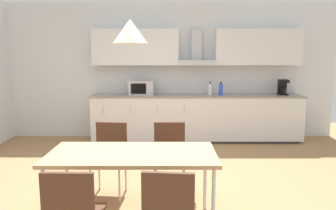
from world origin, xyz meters
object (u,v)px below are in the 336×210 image
(bottle_white, at_px, (212,89))
(dining_table, at_px, (134,157))
(chair_far_left, at_px, (111,151))
(pendant_lamp, at_px, (132,31))
(microwave, at_px, (143,88))
(chair_far_right, at_px, (171,151))
(coffee_maker, at_px, (284,87))
(bottle_blue, at_px, (222,89))

(bottle_white, relative_size, dining_table, 0.16)
(chair_far_left, height_order, pendant_lamp, pendant_lamp)
(microwave, bearing_deg, chair_far_right, -77.90)
(microwave, distance_m, dining_table, 3.31)
(dining_table, xyz_separation_m, pendant_lamp, (0.00, -0.00, 1.20))
(pendant_lamp, bearing_deg, coffee_maker, 51.92)
(bottle_white, xyz_separation_m, chair_far_left, (-1.53, -2.52, -0.49))
(bottle_white, height_order, chair_far_left, bottle_white)
(microwave, height_order, chair_far_right, microwave)
(chair_far_left, xyz_separation_m, chair_far_right, (0.72, 0.00, 0.00))
(microwave, bearing_deg, dining_table, -86.97)
(coffee_maker, height_order, bottle_white, coffee_maker)
(microwave, height_order, dining_table, microwave)
(bottle_white, bearing_deg, chair_far_right, -107.72)
(dining_table, bearing_deg, microwave, 93.03)
(microwave, distance_m, coffee_maker, 2.77)
(pendant_lamp, bearing_deg, bottle_white, 70.41)
(microwave, height_order, bottle_white, microwave)
(coffee_maker, height_order, dining_table, coffee_maker)
(bottle_white, relative_size, chair_far_right, 0.30)
(bottle_white, bearing_deg, dining_table, -109.59)
(chair_far_left, distance_m, chair_far_right, 0.72)
(coffee_maker, bearing_deg, microwave, -179.45)
(chair_far_left, height_order, chair_far_right, same)
(coffee_maker, bearing_deg, pendant_lamp, -128.08)
(bottle_white, xyz_separation_m, dining_table, (-1.17, -3.29, -0.32))
(coffee_maker, relative_size, bottle_blue, 1.14)
(bottle_blue, bearing_deg, pendant_lamp, -113.00)
(coffee_maker, relative_size, chair_far_right, 0.34)
(bottle_blue, relative_size, pendant_lamp, 0.82)
(microwave, bearing_deg, bottle_white, 0.09)
(bottle_blue, height_order, bottle_white, same)
(microwave, xyz_separation_m, bottle_blue, (1.54, -0.06, -0.03))
(microwave, relative_size, coffee_maker, 1.60)
(bottle_blue, height_order, dining_table, bottle_blue)
(bottle_blue, distance_m, chair_far_left, 3.05)
(microwave, height_order, chair_far_left, microwave)
(coffee_maker, distance_m, pendant_lamp, 4.29)
(coffee_maker, bearing_deg, dining_table, -128.08)
(chair_far_right, relative_size, pendant_lamp, 2.72)
(dining_table, height_order, chair_far_left, chair_far_left)
(bottle_blue, bearing_deg, chair_far_right, -112.22)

